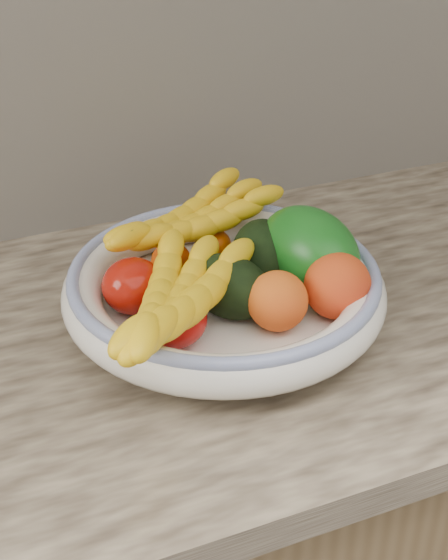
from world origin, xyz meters
The scene contains 13 objects.
kitchen_counter centered at (0.00, 1.69, 0.46)m, with size 2.44×0.66×1.40m.
fruit_bowl centered at (0.00, 1.66, 0.95)m, with size 0.39×0.39×0.08m.
clementine_back_left centered at (-0.04, 1.74, 0.95)m, with size 0.05×0.05×0.05m, color #FF5205.
clementine_back_right centered at (0.03, 1.76, 0.95)m, with size 0.05×0.05×0.04m, color #E95904.
tomato_left centered at (-0.11, 1.69, 0.96)m, with size 0.07×0.07×0.07m, color #A11208.
tomato_near_left centered at (-0.08, 1.60, 0.96)m, with size 0.07×0.07×0.07m, color red.
avocado_center centered at (0.00, 1.64, 0.96)m, with size 0.08×0.11×0.08m, color black.
avocado_right centered at (0.07, 1.70, 0.96)m, with size 0.08×0.11×0.08m, color black.
green_mango centered at (0.11, 1.66, 0.98)m, with size 0.10×0.15×0.11m, color #0F5512.
peach_front centered at (0.04, 1.59, 0.97)m, with size 0.07×0.07×0.07m, color orange.
peach_right centered at (0.11, 1.59, 0.97)m, with size 0.08×0.08×0.08m, color orange.
banana_bunch_back centered at (-0.01, 1.76, 0.99)m, with size 0.27×0.10×0.08m, color yellow, non-canonical shape.
banana_bunch_front centered at (-0.08, 1.59, 0.98)m, with size 0.30×0.12×0.08m, color yellow, non-canonical shape.
Camera 1 is at (-0.31, 0.92, 1.45)m, focal length 50.00 mm.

